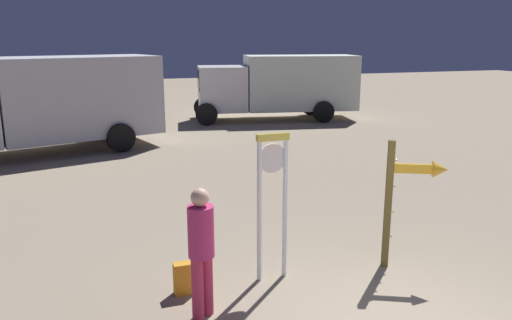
{
  "coord_description": "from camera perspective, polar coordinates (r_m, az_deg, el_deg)",
  "views": [
    {
      "loc": [
        -3.5,
        -4.6,
        3.52
      ],
      "look_at": [
        -0.41,
        4.41,
        1.2
      ],
      "focal_mm": 35.39,
      "sensor_mm": 36.0,
      "label": 1
    }
  ],
  "objects": [
    {
      "name": "person_near_clock",
      "position": [
        6.45,
        -6.2,
        -9.71
      ],
      "size": [
        0.33,
        0.33,
        1.73
      ],
      "color": "#C33054",
      "rests_on": "ground_plane"
    },
    {
      "name": "backpack",
      "position": [
        7.34,
        -8.12,
        -13.11
      ],
      "size": [
        0.29,
        0.2,
        0.46
      ],
      "color": "orange",
      "rests_on": "ground_plane"
    },
    {
      "name": "box_truck_far",
      "position": [
        16.93,
        -21.93,
        6.22
      ],
      "size": [
        7.4,
        4.29,
        2.94
      ],
      "color": "silver",
      "rests_on": "ground_plane"
    },
    {
      "name": "box_truck_near",
      "position": [
        22.19,
        2.82,
        8.52
      ],
      "size": [
        7.29,
        3.48,
        2.76
      ],
      "color": "silver",
      "rests_on": "ground_plane"
    },
    {
      "name": "standing_clock",
      "position": [
        7.3,
        1.84,
        -3.46
      ],
      "size": [
        0.49,
        0.11,
        2.21
      ],
      "color": "white",
      "rests_on": "ground_plane"
    },
    {
      "name": "arrow_sign",
      "position": [
        8.01,
        16.96,
        -3.05
      ],
      "size": [
        0.88,
        0.55,
        2.03
      ],
      "color": "brown",
      "rests_on": "ground_plane"
    }
  ]
}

